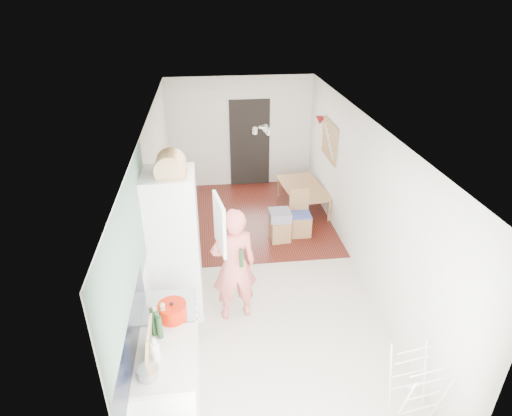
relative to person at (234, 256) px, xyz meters
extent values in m
cube|color=beige|center=(0.49, 1.00, -1.01)|extent=(3.20, 7.00, 0.01)
cube|color=maroon|center=(0.49, 2.85, -1.00)|extent=(3.20, 3.30, 0.01)
cube|color=slate|center=(-1.10, -1.00, 0.84)|extent=(0.02, 3.00, 1.30)
cube|color=black|center=(-1.09, -1.55, 0.14)|extent=(0.02, 1.90, 0.50)
cube|color=black|center=(0.69, 4.48, -0.01)|extent=(0.90, 0.04, 2.00)
cube|color=white|center=(-0.81, -1.55, -0.58)|extent=(0.60, 0.90, 0.86)
cube|color=beige|center=(-0.81, -1.55, -0.12)|extent=(0.62, 0.92, 0.06)
cube|color=white|center=(-0.81, -0.80, -0.57)|extent=(0.60, 0.60, 0.88)
cube|color=#B1B1B3|center=(-0.81, -0.80, -0.11)|extent=(0.60, 0.60, 0.04)
cube|color=white|center=(-0.78, 0.22, 0.07)|extent=(0.66, 0.66, 2.15)
cube|color=white|center=(-0.17, -0.08, 0.54)|extent=(0.14, 0.56, 0.70)
cube|color=white|center=(-0.47, 0.22, 0.54)|extent=(0.02, 0.52, 0.66)
cube|color=tan|center=(2.07, 2.90, 0.54)|extent=(0.03, 0.90, 0.70)
cube|color=#B0754A|center=(2.06, 2.90, 0.54)|extent=(0.00, 0.94, 0.74)
cone|color=maroon|center=(2.03, 3.55, 0.74)|extent=(0.18, 0.18, 0.16)
imported|color=#DA675E|center=(0.00, 0.00, 0.00)|extent=(0.80, 0.59, 2.02)
imported|color=#B0754A|center=(1.68, 3.10, -0.79)|extent=(0.82, 1.30, 0.43)
cube|color=slate|center=(0.95, 1.87, -0.47)|extent=(0.38, 0.38, 0.17)
cylinder|color=red|center=(-0.75, -1.01, 0.01)|extent=(0.37, 0.37, 0.19)
cylinder|color=#B1B1B3|center=(-0.94, -1.79, -0.04)|extent=(0.21, 0.21, 0.10)
cylinder|color=#1A3B1C|center=(0.09, -0.15, 0.06)|extent=(0.06, 0.06, 0.26)
cylinder|color=#1A3B1C|center=(-0.93, -1.24, 0.05)|extent=(0.08, 0.08, 0.28)
cylinder|color=#1A3B1C|center=(-0.86, -1.28, 0.05)|extent=(0.06, 0.06, 0.28)
cylinder|color=silver|center=(-0.88, -1.58, 0.02)|extent=(0.09, 0.09, 0.21)
cylinder|color=tan|center=(-0.84, -1.07, 0.02)|extent=(0.07, 0.07, 0.21)
cylinder|color=tan|center=(-0.94, -1.15, 0.03)|extent=(0.06, 0.06, 0.23)
camera|label=1|loc=(-0.27, -4.73, 3.20)|focal=30.00mm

